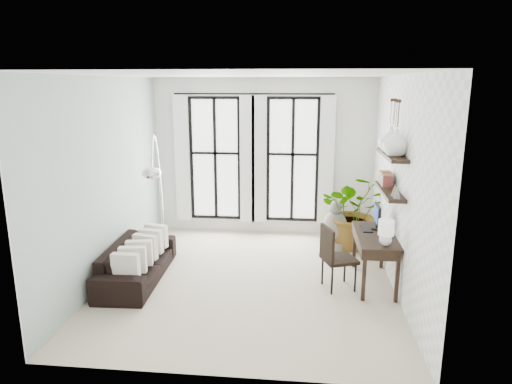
# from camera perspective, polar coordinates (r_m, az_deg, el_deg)

# --- Properties ---
(floor) EXTENTS (5.00, 5.00, 0.00)m
(floor) POSITION_cam_1_polar(r_m,az_deg,el_deg) (7.46, -0.81, -10.92)
(floor) COLOR beige
(floor) RESTS_ON ground
(ceiling) EXTENTS (5.00, 5.00, 0.00)m
(ceiling) POSITION_cam_1_polar(r_m,az_deg,el_deg) (6.80, -0.90, 14.46)
(ceiling) COLOR white
(ceiling) RESTS_ON wall_back
(wall_left) EXTENTS (0.00, 5.00, 5.00)m
(wall_left) POSITION_cam_1_polar(r_m,az_deg,el_deg) (7.56, -18.06, 1.48)
(wall_left) COLOR #9EB0A9
(wall_left) RESTS_ON floor
(wall_right) EXTENTS (0.00, 5.00, 5.00)m
(wall_right) POSITION_cam_1_polar(r_m,az_deg,el_deg) (7.06, 17.59, 0.72)
(wall_right) COLOR white
(wall_right) RESTS_ON floor
(wall_back) EXTENTS (4.50, 0.00, 4.50)m
(wall_back) POSITION_cam_1_polar(r_m,az_deg,el_deg) (9.41, 0.94, 4.37)
(wall_back) COLOR white
(wall_back) RESTS_ON floor
(windows) EXTENTS (3.26, 0.13, 2.65)m
(windows) POSITION_cam_1_polar(r_m,az_deg,el_deg) (9.36, -0.33, 4.08)
(windows) COLOR white
(windows) RESTS_ON wall_back
(wall_shelves) EXTENTS (0.25, 1.30, 0.60)m
(wall_shelves) POSITION_cam_1_polar(r_m,az_deg,el_deg) (7.12, 16.38, 1.96)
(wall_shelves) COLOR black
(wall_shelves) RESTS_ON wall_right
(sofa) EXTENTS (0.87, 2.06, 0.59)m
(sofa) POSITION_cam_1_polar(r_m,az_deg,el_deg) (7.63, -14.65, -8.42)
(sofa) COLOR black
(sofa) RESTS_ON floor
(throw_pillows) EXTENTS (0.40, 1.52, 0.40)m
(throw_pillows) POSITION_cam_1_polar(r_m,az_deg,el_deg) (7.52, -14.02, -7.03)
(throw_pillows) COLOR beige
(throw_pillows) RESTS_ON sofa
(plant) EXTENTS (1.46, 1.31, 1.45)m
(plant) POSITION_cam_1_polar(r_m,az_deg,el_deg) (8.85, 12.14, -2.29)
(plant) COLOR #2D7228
(plant) RESTS_ON floor
(desk) EXTENTS (0.58, 1.37, 1.20)m
(desk) POSITION_cam_1_polar(r_m,az_deg,el_deg) (7.26, 14.71, -5.71)
(desk) COLOR black
(desk) RESTS_ON floor
(desk_chair) EXTENTS (0.60, 0.60, 0.99)m
(desk_chair) POSITION_cam_1_polar(r_m,az_deg,el_deg) (7.05, 9.71, -7.62)
(desk_chair) COLOR black
(desk_chair) RESTS_ON floor
(arc_lamp) EXTENTS (0.72, 2.00, 2.26)m
(arc_lamp) POSITION_cam_1_polar(r_m,az_deg,el_deg) (8.01, -12.40, 3.64)
(arc_lamp) COLOR silver
(arc_lamp) RESTS_ON floor
(buddha) EXTENTS (0.52, 0.52, 0.93)m
(buddha) POSITION_cam_1_polar(r_m,az_deg,el_deg) (8.82, 9.80, -4.50)
(buddha) COLOR gray
(buddha) RESTS_ON floor
(vase_a) EXTENTS (0.37, 0.37, 0.38)m
(vase_a) POSITION_cam_1_polar(r_m,az_deg,el_deg) (6.76, 17.11, 5.95)
(vase_a) COLOR white
(vase_a) RESTS_ON shelf_upper
(vase_b) EXTENTS (0.37, 0.37, 0.38)m
(vase_b) POSITION_cam_1_polar(r_m,az_deg,el_deg) (7.15, 16.51, 6.36)
(vase_b) COLOR white
(vase_b) RESTS_ON shelf_upper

